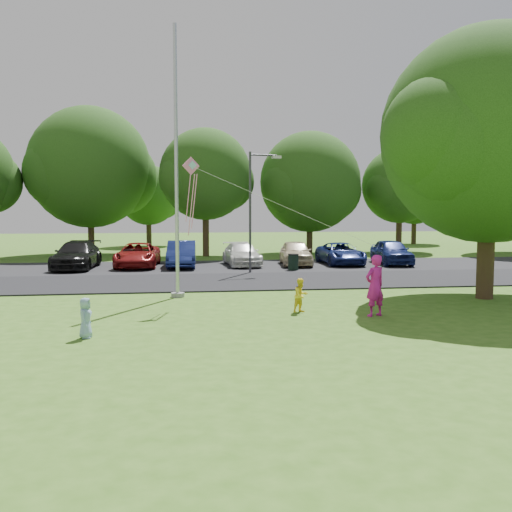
{
  "coord_description": "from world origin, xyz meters",
  "views": [
    {
      "loc": [
        -3.45,
        -16.41,
        3.36
      ],
      "look_at": [
        -0.67,
        4.0,
        1.6
      ],
      "focal_mm": 40.0,
      "sensor_mm": 36.0,
      "label": 1
    }
  ],
  "objects": [
    {
      "name": "kite",
      "position": [
        -2.88,
        2.86,
        4.26
      ],
      "size": [
        5.84,
        2.84,
        2.89
      ],
      "rotation": [
        0.0,
        0.0,
        0.34
      ],
      "color": "pink",
      "rests_on": "ground"
    },
    {
      "name": "park_road",
      "position": [
        0.0,
        9.0,
        0.03
      ],
      "size": [
        60.0,
        6.0,
        0.06
      ],
      "primitive_type": "cube",
      "color": "black",
      "rests_on": "ground"
    },
    {
      "name": "flagpole",
      "position": [
        -3.5,
        5.0,
        4.17
      ],
      "size": [
        0.5,
        0.5,
        10.0
      ],
      "color": "#B7BABF",
      "rests_on": "ground"
    },
    {
      "name": "street_lamp",
      "position": [
        0.39,
        12.25,
        3.69
      ],
      "size": [
        1.71,
        0.54,
        6.14
      ],
      "rotation": [
        0.0,
        0.0,
        0.22
      ],
      "color": "#3F3F44",
      "rests_on": "ground"
    },
    {
      "name": "child_yellow",
      "position": [
        0.42,
        1.3,
        0.55
      ],
      "size": [
        0.67,
        0.63,
        1.1
      ],
      "primitive_type": "imported",
      "rotation": [
        0.0,
        0.0,
        0.51
      ],
      "color": "yellow",
      "rests_on": "ground"
    },
    {
      "name": "horizon_trees",
      "position": [
        4.06,
        33.88,
        4.3
      ],
      "size": [
        77.46,
        7.2,
        7.02
      ],
      "color": "#332316",
      "rests_on": "ground"
    },
    {
      "name": "parked_cars",
      "position": [
        -0.62,
        15.49,
        0.75
      ],
      "size": [
        19.88,
        5.4,
        1.46
      ],
      "color": "black",
      "rests_on": "ground"
    },
    {
      "name": "tree_row",
      "position": [
        1.59,
        24.23,
        5.71
      ],
      "size": [
        64.35,
        11.94,
        10.88
      ],
      "color": "#332316",
      "rests_on": "ground"
    },
    {
      "name": "woman",
      "position": [
        2.54,
        0.35,
        0.96
      ],
      "size": [
        0.82,
        0.69,
        1.91
      ],
      "primitive_type": "imported",
      "rotation": [
        0.0,
        0.0,
        3.54
      ],
      "color": "#C71A8D",
      "rests_on": "ground"
    },
    {
      "name": "child_blue",
      "position": [
        -5.84,
        -1.51,
        0.53
      ],
      "size": [
        0.36,
        0.53,
        1.06
      ],
      "primitive_type": "imported",
      "rotation": [
        0.0,
        0.0,
        1.51
      ],
      "color": "#82A5C8",
      "rests_on": "ground"
    },
    {
      "name": "trash_can",
      "position": [
        2.55,
        13.0,
        0.46
      ],
      "size": [
        0.57,
        0.57,
        0.91
      ],
      "rotation": [
        0.0,
        0.0,
        0.41
      ],
      "color": "black",
      "rests_on": "ground"
    },
    {
      "name": "big_tree",
      "position": [
        7.65,
        3.06,
        5.8
      ],
      "size": [
        8.63,
        7.82,
        9.87
      ],
      "rotation": [
        0.0,
        0.0,
        0.32
      ],
      "color": "#332316",
      "rests_on": "ground"
    },
    {
      "name": "ground",
      "position": [
        0.0,
        0.0,
        0.0
      ],
      "size": [
        120.0,
        120.0,
        0.0
      ],
      "primitive_type": "plane",
      "color": "#36641A",
      "rests_on": "ground"
    },
    {
      "name": "parking_strip",
      "position": [
        0.0,
        15.5,
        0.03
      ],
      "size": [
        42.0,
        7.0,
        0.06
      ],
      "primitive_type": "cube",
      "color": "black",
      "rests_on": "ground"
    }
  ]
}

